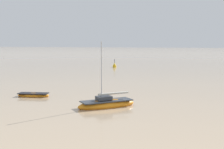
% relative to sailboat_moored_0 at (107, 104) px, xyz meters
% --- Properties ---
extents(sailboat_moored_0, '(5.57, 5.54, 6.72)m').
position_rel_sailboat_moored_0_xyz_m(sailboat_moored_0, '(0.00, 0.00, 0.00)').
color(sailboat_moored_0, orange).
rests_on(sailboat_moored_0, ground).
extents(rowboat_moored_4, '(3.96, 2.06, 0.60)m').
position_rel_sailboat_moored_0_xyz_m(rowboat_moored_4, '(-10.10, 2.58, -0.13)').
color(rowboat_moored_4, orange).
rests_on(rowboat_moored_4, ground).
extents(channel_buoy, '(0.90, 0.90, 2.30)m').
position_rel_sailboat_moored_0_xyz_m(channel_buoy, '(-14.50, 45.80, 0.17)').
color(channel_buoy, gold).
rests_on(channel_buoy, ground).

